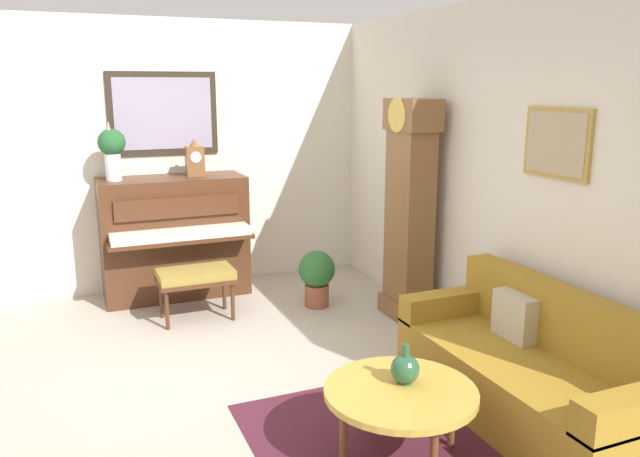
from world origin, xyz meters
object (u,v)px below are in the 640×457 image
mantel_clock (195,159)px  green_jug (405,369)px  couch (532,372)px  potted_plant (317,275)px  coffee_table (401,394)px  piano (175,236)px  piano_bench (196,277)px  flower_vase (112,148)px  grandfather_clock (409,216)px

mantel_clock → green_jug: size_ratio=1.58×
couch → potted_plant: bearing=-168.8°
coffee_table → green_jug: bearing=134.6°
piano → green_jug: 3.50m
couch → mantel_clock: (-3.37, -1.46, 1.09)m
piano_bench → green_jug: green_jug is taller
flower_vase → mantel_clock: bearing=90.0°
flower_vase → green_jug: bearing=20.4°
piano_bench → grandfather_clock: 2.04m
mantel_clock → flower_vase: (-0.00, -0.79, 0.14)m
green_jug → potted_plant: green_jug is taller
flower_vase → green_jug: (3.42, 1.27, -1.01)m
piano_bench → coffee_table: (2.70, 0.62, 0.01)m
couch → mantel_clock: size_ratio=5.00×
grandfather_clock → coffee_table: grandfather_clock is taller
piano → coffee_table: 3.55m
grandfather_clock → coffee_table: 2.41m
piano → mantel_clock: size_ratio=3.79×
piano → grandfather_clock: size_ratio=0.71×
piano → couch: (3.37, 1.70, -0.31)m
coffee_table → mantel_clock: size_ratio=2.32×
grandfather_clock → green_jug: grandfather_clock is taller
piano → piano_bench: (0.78, 0.04, -0.22)m
coffee_table → couch: bearing=95.8°
piano → potted_plant: bearing=53.8°
piano → flower_vase: bearing=-89.8°
piano_bench → coffee_table: 2.77m
coffee_table → potted_plant: size_ratio=1.57×
piano_bench → mantel_clock: 1.28m
couch → coffee_table: couch is taller
couch → mantel_clock: 3.83m
couch → potted_plant: (-2.49, -0.49, 0.01)m
piano → piano_bench: size_ratio=2.06×
piano_bench → grandfather_clock: grandfather_clock is taller
piano → mantel_clock: bearing=89.4°
piano_bench → mantel_clock: (-0.78, 0.20, 1.00)m
piano_bench → coffee_table: bearing=12.9°
piano → piano_bench: bearing=3.2°
piano → grandfather_clock: 2.41m
coffee_table → flower_vase: flower_vase is taller
grandfather_clock → mantel_clock: (-1.47, -1.64, 0.44)m
grandfather_clock → potted_plant: bearing=-131.1°
coffee_table → mantel_clock: (-3.47, -0.42, 0.98)m
potted_plant → piano: bearing=-126.2°
couch → piano_bench: bearing=-147.4°
grandfather_clock → coffee_table: size_ratio=2.31×
coffee_table → mantel_clock: 3.64m
piano_bench → potted_plant: bearing=84.9°
flower_vase → green_jug: size_ratio=2.42×
piano_bench → couch: 3.08m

